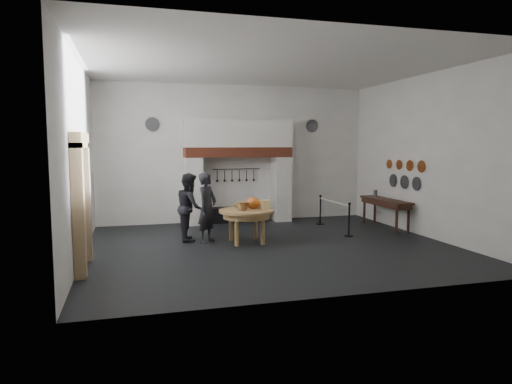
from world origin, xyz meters
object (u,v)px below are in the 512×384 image
object	(u,v)px
visitor_near	(207,208)
side_table	(385,200)
barrier_post_near	(349,220)
barrier_post_far	(320,210)
visitor_far	(190,207)
iron_range	(238,214)
work_table	(247,211)

from	to	relation	value
visitor_near	side_table	world-z (taller)	visitor_near
barrier_post_near	barrier_post_far	bearing A→B (deg)	90.00
visitor_near	barrier_post_near	bearing A→B (deg)	-54.50
visitor_near	side_table	bearing A→B (deg)	-44.51
visitor_far	side_table	size ratio (longest dim) A/B	0.82
side_table	iron_range	bearing A→B (deg)	150.70
iron_range	visitor_far	xyz separation A→B (m)	(-1.90, -2.47, 0.65)
iron_range	barrier_post_near	world-z (taller)	barrier_post_near
iron_range	visitor_far	distance (m)	3.18
visitor_near	barrier_post_near	distance (m)	3.98
work_table	visitor_far	size ratio (longest dim) A/B	0.80
side_table	barrier_post_far	size ratio (longest dim) A/B	2.44
iron_range	barrier_post_near	size ratio (longest dim) A/B	2.11
visitor_near	visitor_far	xyz separation A→B (m)	(-0.40, 0.40, -0.02)
work_table	barrier_post_near	xyz separation A→B (m)	(2.96, 0.02, -0.39)
barrier_post_near	visitor_far	bearing A→B (deg)	171.01
visitor_near	side_table	size ratio (longest dim) A/B	0.84
barrier_post_far	iron_range	bearing A→B (deg)	154.66
visitor_near	visitor_far	size ratio (longest dim) A/B	1.02
iron_range	visitor_near	size ratio (longest dim) A/B	1.03
barrier_post_far	visitor_near	bearing A→B (deg)	-156.54
work_table	side_table	xyz separation A→B (m)	(4.61, 0.88, 0.03)
iron_range	side_table	world-z (taller)	side_table
visitor_far	barrier_post_near	bearing A→B (deg)	-94.93
work_table	barrier_post_far	world-z (taller)	barrier_post_far
side_table	barrier_post_near	distance (m)	1.91
work_table	visitor_far	xyz separation A→B (m)	(-1.38, 0.70, 0.06)
iron_range	work_table	distance (m)	3.27
iron_range	work_table	world-z (taller)	work_table
iron_range	barrier_post_far	distance (m)	2.72
side_table	barrier_post_far	world-z (taller)	same
work_table	side_table	distance (m)	4.69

